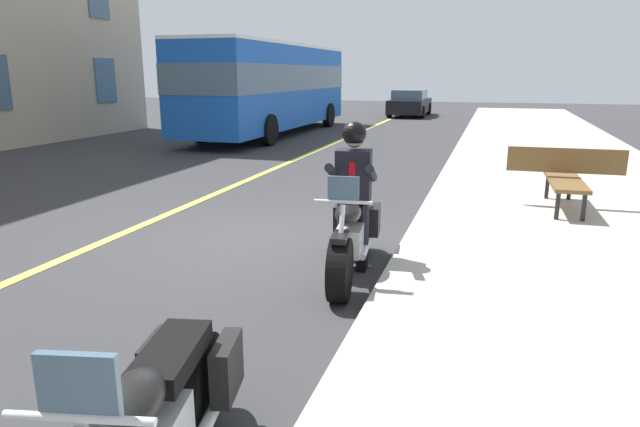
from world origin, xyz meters
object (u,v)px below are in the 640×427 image
Objects in this scene: motorcycle_main at (351,235)px; bench_sidewalk at (565,173)px; car_silver at (410,103)px; rider_main at (353,183)px; bus_far at (271,84)px.

motorcycle_main is 4.46m from bench_sidewalk.
car_silver is (-24.68, -2.94, 0.24)m from motorcycle_main.
bench_sidewalk is at bearing 141.92° from rider_main.
bench_sidewalk is at bearing 41.83° from bus_far.
rider_main is 15.24m from bus_far.
car_silver reaches higher than motorcycle_main.
bus_far reaches higher than rider_main.
car_silver reaches higher than bench_sidewalk.
bus_far is at bearing -154.39° from rider_main.
rider_main is (-0.19, -0.03, 0.58)m from motorcycle_main.
bus_far reaches higher than motorcycle_main.
bench_sidewalk is at bearing 143.66° from motorcycle_main.
bus_far is at bearing -138.17° from bench_sidewalk.
bench_sidewalk is (-3.40, 2.66, -0.32)m from rider_main.
rider_main is at bearing -38.08° from bench_sidewalk.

